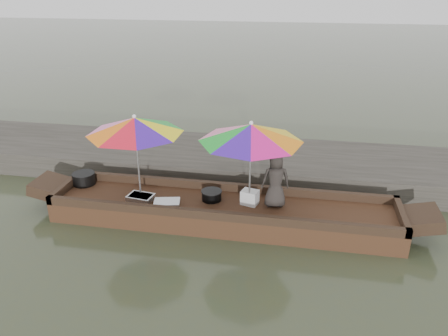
% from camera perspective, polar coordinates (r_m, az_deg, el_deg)
% --- Properties ---
extents(water, '(80.00, 80.00, 0.00)m').
position_cam_1_polar(water, '(7.90, -0.13, -6.96)').
color(water, '#363E2B').
rests_on(water, ground).
extents(dock, '(22.00, 2.20, 0.50)m').
position_cam_1_polar(dock, '(9.73, 2.26, 0.79)').
color(dock, '#2D2B26').
rests_on(dock, ground).
extents(boat_hull, '(6.09, 1.20, 0.35)m').
position_cam_1_polar(boat_hull, '(7.81, -0.13, -5.85)').
color(boat_hull, '#402514').
rests_on(boat_hull, water).
extents(cooking_pot, '(0.43, 0.43, 0.23)m').
position_cam_1_polar(cooking_pot, '(8.84, -17.84, -1.32)').
color(cooking_pot, black).
rests_on(cooking_pot, boat_hull).
extents(tray_crayfish, '(0.49, 0.37, 0.09)m').
position_cam_1_polar(tray_crayfish, '(7.99, -10.83, -3.80)').
color(tray_crayfish, silver).
rests_on(tray_crayfish, boat_hull).
extents(tray_scallop, '(0.51, 0.40, 0.06)m').
position_cam_1_polar(tray_scallop, '(7.77, -7.47, -4.50)').
color(tray_scallop, silver).
rests_on(tray_scallop, boat_hull).
extents(charcoal_grill, '(0.35, 0.35, 0.16)m').
position_cam_1_polar(charcoal_grill, '(7.83, -1.63, -3.64)').
color(charcoal_grill, black).
rests_on(charcoal_grill, boat_hull).
extents(supply_bag, '(0.33, 0.29, 0.26)m').
position_cam_1_polar(supply_bag, '(7.68, 3.39, -3.84)').
color(supply_bag, silver).
rests_on(supply_bag, boat_hull).
extents(vendor, '(0.54, 0.42, 0.99)m').
position_cam_1_polar(vendor, '(7.50, 6.76, -1.55)').
color(vendor, '#2B2623').
rests_on(vendor, boat_hull).
extents(umbrella_bow, '(2.18, 2.18, 1.55)m').
position_cam_1_polar(umbrella_bow, '(7.80, -11.22, 1.37)').
color(umbrella_bow, green).
rests_on(umbrella_bow, boat_hull).
extents(umbrella_stern, '(1.94, 1.94, 1.55)m').
position_cam_1_polar(umbrella_stern, '(7.32, 3.43, 0.33)').
color(umbrella_stern, yellow).
rests_on(umbrella_stern, boat_hull).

